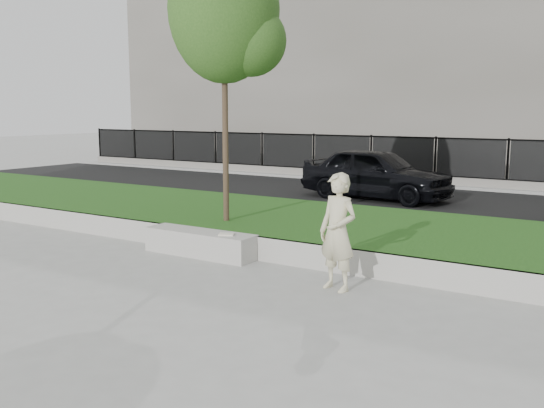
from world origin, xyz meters
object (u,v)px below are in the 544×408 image
Objects in this scene: book at (226,234)px; car_dark at (376,173)px; stone_bench at (200,243)px; young_tree at (228,15)px; man at (338,232)px.

book is 7.56m from car_dark.
stone_bench is at bearing 149.00° from book.
stone_bench is at bearing -79.45° from young_tree.
man is at bearing -155.05° from car_dark.
young_tree is (-0.22, 1.17, 3.92)m from stone_bench.
car_dark reaches higher than book.
man reaches higher than stone_bench.
man is at bearing -29.27° from young_tree.
stone_bench is at bearing -174.71° from car_dark.
young_tree is at bearing 100.55° from stone_bench.
stone_bench is 0.40× the size of young_tree.
young_tree is at bearing -176.79° from car_dark.
book is 3.97m from young_tree.
stone_bench is at bearing -176.64° from man.
young_tree is 7.17m from car_dark.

